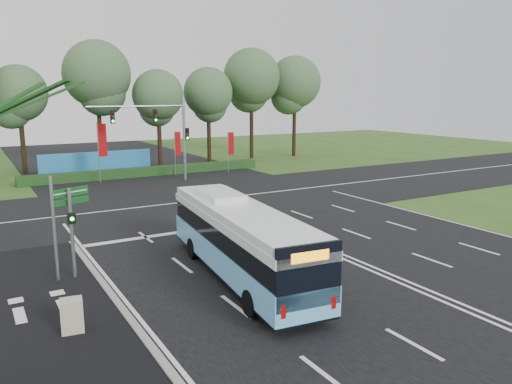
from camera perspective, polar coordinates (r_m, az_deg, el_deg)
ground at (r=25.16m, az=5.69°, el=-5.89°), size 120.00×120.00×0.00m
road_main at (r=25.16m, az=5.69°, el=-5.85°), size 20.00×120.00×0.04m
road_cross at (r=35.26m, az=-5.82°, el=-0.92°), size 120.00×14.00×0.05m
bike_path at (r=18.05m, az=-22.81°, el=-13.66°), size 5.00×18.00×0.06m
kerb_strip at (r=18.43m, az=-15.24°, el=-12.54°), size 0.25×18.00×0.12m
city_bus at (r=20.02m, az=-1.78°, el=-5.53°), size 3.52×11.24×3.17m
pedestrian_signal at (r=21.14m, az=-20.30°, el=-4.13°), size 0.30×0.43×3.71m
street_sign at (r=21.07m, az=-21.34°, el=-2.46°), size 1.55×0.70×4.26m
utility_cabinet at (r=16.94m, az=-20.29°, el=-13.19°), size 0.74×0.65×1.11m
banner_flag_left at (r=43.28m, az=-17.26°, el=5.24°), size 0.74×0.22×5.09m
banner_flag_mid at (r=46.34m, az=-9.00°, el=5.19°), size 0.60×0.07×4.07m
banner_flag_right at (r=47.15m, az=-2.95°, el=5.31°), size 0.56×0.24×3.95m
traffic_light_gantry at (r=42.54m, az=-10.49°, el=7.31°), size 8.41×0.28×7.00m
hedge at (r=46.69m, az=-12.22°, el=2.30°), size 22.00×1.20×0.80m
blue_hoarding at (r=47.94m, az=-17.75°, el=3.09°), size 10.00×0.30×2.20m
eucalyptus_row at (r=52.19m, az=-14.74°, el=12.17°), size 47.09×7.58×12.88m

